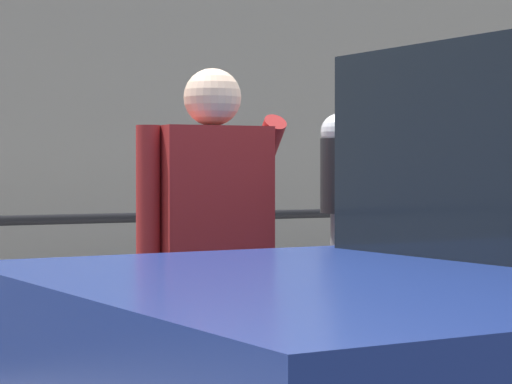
{
  "coord_description": "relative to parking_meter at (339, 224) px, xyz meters",
  "views": [
    {
      "loc": [
        -2.73,
        -3.4,
        1.38
      ],
      "look_at": [
        -0.69,
        0.32,
        1.3
      ],
      "focal_mm": 75.85,
      "sensor_mm": 36.0,
      "label": 1
    }
  ],
  "objects": [
    {
      "name": "parking_meter",
      "position": [
        0.0,
        0.0,
        0.0
      ],
      "size": [
        0.15,
        0.16,
        1.48
      ],
      "rotation": [
        0.0,
        0.0,
        3.24
      ],
      "color": "slate",
      "rests_on": "sidewalk_curb"
    },
    {
      "name": "pedestrian_at_meter",
      "position": [
        -0.56,
        0.03,
        -0.11
      ],
      "size": [
        0.63,
        0.51,
        1.64
      ],
      "rotation": [
        0.0,
        0.0,
        -0.08
      ],
      "color": "slate",
      "rests_on": "sidewalk_curb"
    },
    {
      "name": "background_railing",
      "position": [
        0.35,
        2.52,
        -0.32
      ],
      "size": [
        24.06,
        0.06,
        0.99
      ],
      "color": "black",
      "rests_on": "sidewalk_curb"
    },
    {
      "name": "backdrop_wall",
      "position": [
        0.35,
        4.51,
        0.52
      ],
      "size": [
        32.0,
        0.5,
        3.36
      ],
      "primitive_type": "cube",
      "color": "gray",
      "rests_on": "ground"
    }
  ]
}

